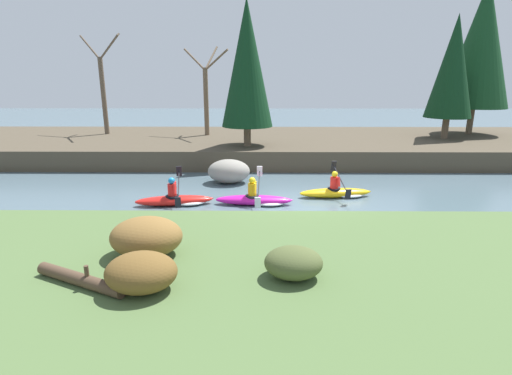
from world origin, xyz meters
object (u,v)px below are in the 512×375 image
kayaker_middle (257,199)px  driftwood_log (80,279)px  kayaker_trailing (177,200)px  boulder_midstream (229,171)px  kayaker_lead (338,192)px

kayaker_middle → driftwood_log: bearing=-113.0°
kayaker_middle → kayaker_trailing: same height
boulder_midstream → kayaker_lead: bearing=-25.8°
kayaker_lead → kayaker_trailing: (-5.86, -1.02, 0.00)m
kayaker_middle → boulder_midstream: bearing=113.7°
kayaker_lead → kayaker_middle: bearing=-168.5°
kayaker_lead → driftwood_log: bearing=-134.5°
kayaker_lead → kayaker_middle: same height
kayaker_lead → boulder_midstream: 4.75m
kayaker_lead → kayaker_trailing: bearing=-176.2°
kayaker_middle → kayaker_trailing: (-2.81, -0.05, 0.00)m
kayaker_middle → kayaker_trailing: bearing=-177.1°
kayaker_lead → kayaker_middle: (-3.05, -0.97, 0.00)m
boulder_midstream → driftwood_log: (-1.99, -9.94, 0.29)m
kayaker_lead → kayaker_trailing: 5.95m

